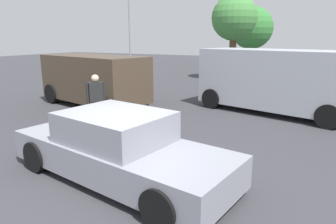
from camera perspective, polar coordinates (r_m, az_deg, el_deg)
ground_plane at (r=6.11m, az=-8.39°, el=-12.37°), size 80.00×80.00×0.00m
sedan_foreground at (r=5.93m, az=-9.28°, el=-6.87°), size 4.85×2.42×1.32m
van_white at (r=11.64m, az=19.64°, el=5.87°), size 5.71×3.27×2.28m
suv_dark at (r=12.55m, az=-13.78°, el=6.20°), size 4.95×2.96×2.00m
pedestrian at (r=9.29m, az=-13.45°, el=2.85°), size 0.45×0.46×1.63m
light_post_mid at (r=29.44m, az=-7.36°, el=17.36°), size 0.44×0.44×6.72m
tree_back_left at (r=31.13m, az=15.60°, el=15.07°), size 4.01×4.01×5.62m
tree_back_center at (r=20.19m, az=12.41°, el=16.89°), size 2.84×2.84×5.34m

